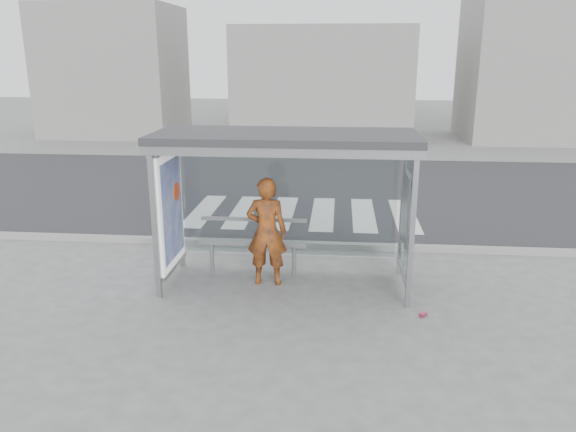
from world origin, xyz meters
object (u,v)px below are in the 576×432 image
object	(u,v)px
soda_can	(423,314)
bus_shelter	(263,171)
person	(267,232)
bench	(253,242)

from	to	relation	value
soda_can	bus_shelter	bearing A→B (deg)	157.15
bus_shelter	soda_can	bearing A→B (deg)	-22.85
bus_shelter	person	distance (m)	1.04
person	soda_can	bearing A→B (deg)	155.79
bus_shelter	bench	bearing A→B (deg)	121.18
bus_shelter	person	bearing A→B (deg)	-24.38
soda_can	bench	bearing A→B (deg)	151.82
person	bus_shelter	bearing A→B (deg)	-25.78
person	bench	distance (m)	0.66
bench	bus_shelter	bearing A→B (deg)	-58.82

